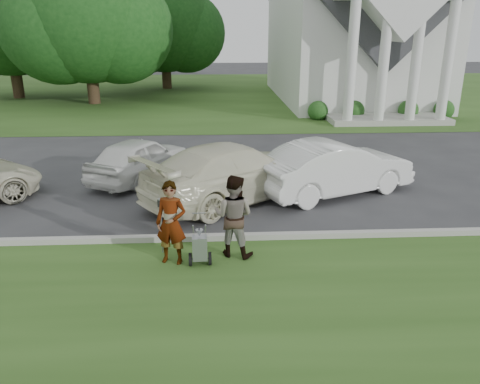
{
  "coord_description": "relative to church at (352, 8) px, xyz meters",
  "views": [
    {
      "loc": [
        -0.05,
        -9.42,
        4.7
      ],
      "look_at": [
        0.44,
        0.0,
        1.39
      ],
      "focal_mm": 35.0,
      "sensor_mm": 36.0,
      "label": 1
    }
  ],
  "objects": [
    {
      "name": "parking_meter_near",
      "position": [
        -10.27,
        -23.14,
        -5.14
      ],
      "size": [
        0.09,
        0.08,
        1.27
      ],
      "color": "#919499",
      "rests_on": "ground"
    },
    {
      "name": "church",
      "position": [
        0.0,
        0.0,
        0.0
      ],
      "size": [
        9.19,
        19.0,
        24.1
      ],
      "color": "white",
      "rests_on": "ground"
    },
    {
      "name": "curb",
      "position": [
        -9.0,
        -22.56,
        -5.86
      ],
      "size": [
        80.0,
        0.18,
        0.15
      ],
      "primitive_type": "cube",
      "color": "#9E9E93",
      "rests_on": "ground"
    },
    {
      "name": "striping_cart",
      "position": [
        -9.43,
        -23.74,
        -5.56
      ],
      "size": [
        0.48,
        0.95,
        0.87
      ],
      "rotation": [
        0.0,
        0.0,
        0.04
      ],
      "color": "black",
      "rests_on": "ground"
    },
    {
      "name": "tree_far",
      "position": [
        -23.01,
        1.87,
        -0.25
      ],
      "size": [
        11.64,
        9.2,
        10.73
      ],
      "color": "#332316",
      "rests_on": "ground"
    },
    {
      "name": "tree_back",
      "position": [
        -13.01,
        6.87,
        -1.21
      ],
      "size": [
        9.61,
        7.6,
        8.89
      ],
      "color": "#332316",
      "rests_on": "ground"
    },
    {
      "name": "church_lawn",
      "position": [
        -9.0,
        3.89,
        -5.93
      ],
      "size": [
        80.0,
        30.0,
        0.01
      ],
      "primitive_type": "cube",
      "color": "#2C4B1A",
      "rests_on": "ground"
    },
    {
      "name": "car_d",
      "position": [
        -5.56,
        -19.42,
        -5.14
      ],
      "size": [
        5.1,
        3.48,
        1.59
      ],
      "primitive_type": "imported",
      "rotation": [
        0.0,
        0.0,
        1.98
      ],
      "color": "white",
      "rests_on": "ground"
    },
    {
      "name": "car_b",
      "position": [
        -11.56,
        -17.66,
        -5.24
      ],
      "size": [
        3.33,
        4.39,
        1.39
      ],
      "primitive_type": "imported",
      "rotation": [
        0.0,
        0.0,
        2.67
      ],
      "color": "white",
      "rests_on": "ground"
    },
    {
      "name": "person_right",
      "position": [
        -8.71,
        -23.31,
        -5.03
      ],
      "size": [
        1.06,
        0.95,
        1.81
      ],
      "primitive_type": "imported",
      "rotation": [
        0.0,
        0.0,
        2.78
      ],
      "color": "#999999",
      "rests_on": "ground"
    },
    {
      "name": "tree_left",
      "position": [
        -17.01,
        -1.13,
        -0.83
      ],
      "size": [
        10.63,
        8.4,
        9.71
      ],
      "color": "#332316",
      "rests_on": "ground"
    },
    {
      "name": "car_c",
      "position": [
        -8.56,
        -19.73,
        -5.12
      ],
      "size": [
        5.84,
        5.26,
        1.63
      ],
      "primitive_type": "imported",
      "rotation": [
        0.0,
        0.0,
        2.23
      ],
      "color": "#EBE8C8",
      "rests_on": "ground"
    },
    {
      "name": "grass_strip",
      "position": [
        -9.0,
        -26.11,
        -5.93
      ],
      "size": [
        80.0,
        7.0,
        0.01
      ],
      "primitive_type": "cube",
      "color": "#2C4B1A",
      "rests_on": "ground"
    },
    {
      "name": "person_left",
      "position": [
        -10.01,
        -23.6,
        -5.05
      ],
      "size": [
        0.73,
        0.57,
        1.78
      ],
      "primitive_type": "imported",
      "rotation": [
        0.0,
        0.0,
        -0.24
      ],
      "color": "#999999",
      "rests_on": "ground"
    },
    {
      "name": "ground",
      "position": [
        -9.0,
        -23.11,
        -5.94
      ],
      "size": [
        120.0,
        120.0,
        0.0
      ],
      "primitive_type": "plane",
      "color": "#333335",
      "rests_on": "ground"
    }
  ]
}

